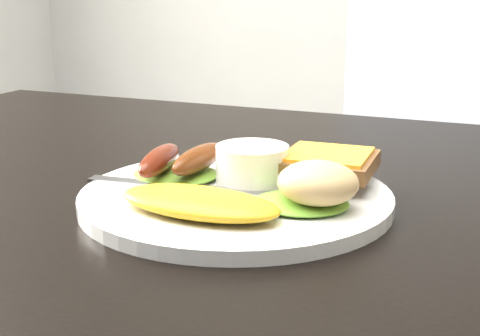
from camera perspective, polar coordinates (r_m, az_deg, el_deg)
dining_table at (r=0.70m, az=-2.10°, el=-2.52°), size 1.20×0.80×0.04m
dining_chair at (r=1.50m, az=14.99°, el=-4.38°), size 0.53×0.53×0.06m
person at (r=1.58m, az=-0.16°, el=7.85°), size 0.61×0.50×1.47m
plate at (r=0.61m, az=-0.37°, el=-2.57°), size 0.29×0.29×0.01m
lettuce_left at (r=0.66m, az=-5.48°, el=-0.50°), size 0.10×0.09×0.01m
lettuce_right at (r=0.57m, az=5.24°, el=-2.96°), size 0.10×0.09×0.01m
omelette at (r=0.55m, az=-3.51°, el=-2.94°), size 0.15×0.07×0.02m
sausage_a at (r=0.65m, az=-6.88°, el=0.70°), size 0.04×0.10×0.02m
sausage_b at (r=0.65m, az=-3.54°, el=0.81°), size 0.03×0.10×0.02m
ramekin at (r=0.63m, az=1.04°, el=0.14°), size 0.07×0.07×0.04m
toast_a at (r=0.66m, az=4.69°, el=-0.06°), size 0.09×0.09×0.01m
toast_b at (r=0.64m, az=7.47°, el=0.37°), size 0.09×0.09×0.01m
potato_salad at (r=0.56m, az=6.66°, el=-1.27°), size 0.08×0.07×0.04m
fork at (r=0.62m, az=-5.30°, el=-1.65°), size 0.18×0.03×0.00m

